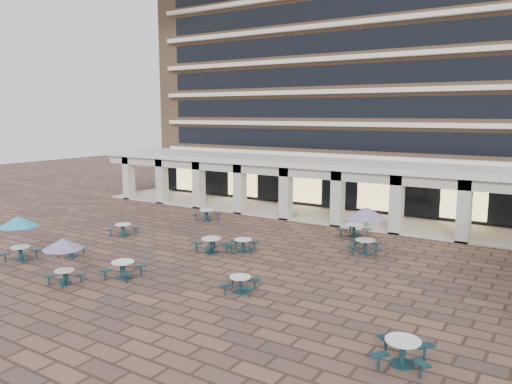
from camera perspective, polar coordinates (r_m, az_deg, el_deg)
ground at (r=26.94m, az=-5.79°, el=-8.25°), size 120.00×120.00×0.00m
apartment_building at (r=48.51m, az=13.66°, el=14.24°), size 40.00×15.50×25.20m
retail_arcade at (r=38.72m, az=7.91°, el=1.54°), size 42.00×6.60×4.40m
picnic_table_1 at (r=30.10m, az=-20.42°, el=-6.17°), size 1.69×1.69×0.65m
picnic_table_3 at (r=22.77m, az=-1.82°, el=-10.32°), size 1.95×1.95×0.73m
picnic_table_4 at (r=30.02m, az=-25.50°, el=-3.23°), size 2.11×2.11×2.43m
picnic_table_5 at (r=25.45m, az=-14.95°, el=-8.39°), size 2.09×2.09×0.83m
picnic_table_6 at (r=25.05m, az=-21.21°, el=-5.74°), size 1.90×1.90×2.19m
picnic_table_7 at (r=17.32m, az=16.40°, el=-16.91°), size 2.12×2.12×0.86m
picnic_table_8 at (r=33.98m, az=-14.93°, el=-4.07°), size 1.89×1.89×0.78m
picnic_table_9 at (r=37.61m, az=-5.65°, el=-2.53°), size 1.81×1.81×0.81m
picnic_table_10 at (r=29.05m, az=-5.13°, el=-5.92°), size 2.28×2.28×0.85m
picnic_table_11 at (r=28.93m, az=12.49°, el=-2.52°), size 2.34×2.34×2.71m
picnic_table_12 at (r=29.04m, az=-1.49°, el=-5.99°), size 2.10×2.10×0.77m
picnic_table_13 at (r=33.14m, az=11.12°, el=-4.21°), size 2.04×2.04×0.83m
planter_left at (r=38.49m, az=3.56°, el=-2.33°), size 1.50×0.60×1.14m
planter_right at (r=36.11m, az=11.49°, el=-3.20°), size 1.50×0.68×1.19m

